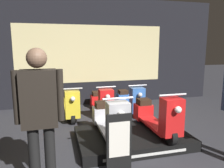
% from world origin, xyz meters
% --- Properties ---
extents(shop_wall_back, '(8.00, 0.09, 3.20)m').
position_xyz_m(shop_wall_back, '(0.00, 3.95, 1.60)').
color(shop_wall_back, black).
rests_on(shop_wall_back, ground_plane).
extents(display_platform, '(2.03, 1.31, 0.19)m').
position_xyz_m(display_platform, '(0.24, 0.98, 0.09)').
color(display_platform, black).
rests_on(display_platform, ground_plane).
extents(scooter_display_left, '(0.47, 1.55, 0.85)m').
position_xyz_m(scooter_display_left, '(-0.22, 0.92, 0.50)').
color(scooter_display_left, black).
rests_on(scooter_display_left, display_platform).
extents(scooter_display_right, '(0.47, 1.55, 0.85)m').
position_xyz_m(scooter_display_right, '(0.69, 0.92, 0.50)').
color(scooter_display_right, black).
rests_on(scooter_display_right, display_platform).
extents(scooter_backrow_0, '(0.47, 1.55, 0.85)m').
position_xyz_m(scooter_backrow_0, '(-0.75, 2.80, 0.32)').
color(scooter_backrow_0, black).
rests_on(scooter_backrow_0, ground_plane).
extents(scooter_backrow_1, '(0.47, 1.55, 0.85)m').
position_xyz_m(scooter_backrow_1, '(0.04, 2.80, 0.32)').
color(scooter_backrow_1, black).
rests_on(scooter_backrow_1, ground_plane).
extents(scooter_backrow_2, '(0.47, 1.55, 0.85)m').
position_xyz_m(scooter_backrow_2, '(0.84, 2.80, 0.32)').
color(scooter_backrow_2, black).
rests_on(scooter_backrow_2, ground_plane).
extents(person_left_browsing, '(0.57, 0.23, 1.77)m').
position_xyz_m(person_left_browsing, '(-1.31, -0.04, 1.04)').
color(person_left_browsing, black).
rests_on(person_left_browsing, ground_plane).
extents(price_sign_board, '(0.37, 0.04, 0.86)m').
position_xyz_m(price_sign_board, '(-0.28, 0.13, 0.44)').
color(price_sign_board, black).
rests_on(price_sign_board, ground_plane).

